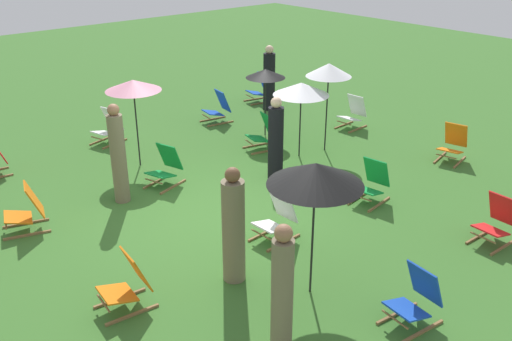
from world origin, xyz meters
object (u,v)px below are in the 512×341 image
at_px(deckchair_1, 264,133).
at_px(deckchair_6, 165,167).
at_px(umbrella_1, 266,74).
at_px(deckchair_13, 27,210).
at_px(umbrella_4, 301,89).
at_px(deckchair_0, 127,284).
at_px(person_3, 118,156).
at_px(umbrella_2, 133,85).
at_px(umbrella_3, 316,174).
at_px(person_1, 276,141).
at_px(deckchair_11, 109,127).
at_px(deckchair_8, 218,108).
at_px(deckchair_9, 372,183).
at_px(person_4, 282,292).
at_px(deckchair_2, 353,113).
at_px(deckchair_10, 497,222).
at_px(person_0, 269,80).
at_px(umbrella_0, 329,70).
at_px(deckchair_7, 453,144).
at_px(deckchair_4, 277,218).
at_px(person_2, 233,229).
at_px(deckchair_5, 260,89).
at_px(deckchair_3, 415,299).

height_order(deckchair_1, deckchair_6, same).
bearing_deg(deckchair_6, umbrella_1, 87.01).
distance_m(deckchair_13, umbrella_4, 5.96).
relative_size(deckchair_0, person_3, 0.44).
xyz_separation_m(umbrella_2, umbrella_3, (5.55, -0.45, 0.07)).
relative_size(umbrella_1, person_1, 0.96).
bearing_deg(deckchair_11, deckchair_8, 64.27).
bearing_deg(umbrella_4, deckchair_9, -12.30).
bearing_deg(deckchair_0, deckchair_6, 146.50).
height_order(person_1, person_4, person_4).
height_order(deckchair_1, person_1, person_1).
bearing_deg(deckchair_8, deckchair_13, -58.72).
bearing_deg(deckchair_2, deckchair_13, -94.87).
height_order(deckchair_1, deckchair_10, same).
bearing_deg(deckchair_13, person_0, 124.35).
height_order(deckchair_8, deckchair_10, same).
bearing_deg(deckchair_1, umbrella_0, 58.62).
relative_size(deckchair_6, deckchair_7, 1.02).
height_order(deckchair_4, deckchair_9, same).
bearing_deg(deckchair_2, person_2, -67.01).
bearing_deg(deckchair_11, deckchair_5, 76.02).
distance_m(deckchair_10, person_4, 4.43).
bearing_deg(umbrella_2, person_0, 103.11).
relative_size(umbrella_4, person_0, 0.94).
height_order(deckchair_10, umbrella_3, umbrella_3).
height_order(deckchair_3, deckchair_10, same).
bearing_deg(person_0, person_3, -12.22).
xyz_separation_m(deckchair_2, person_4, (4.75, -6.92, 0.48)).
relative_size(deckchair_5, deckchair_13, 0.97).
xyz_separation_m(deckchair_1, person_0, (-2.11, 2.06, 0.48)).
bearing_deg(person_1, umbrella_1, 80.17).
distance_m(deckchair_6, deckchair_7, 6.22).
height_order(deckchair_1, deckchair_13, same).
xyz_separation_m(umbrella_3, person_4, (0.58, -1.11, -0.99)).
bearing_deg(person_0, umbrella_1, 11.18).
distance_m(deckchair_1, deckchair_5, 3.70).
relative_size(umbrella_0, umbrella_1, 1.23).
bearing_deg(person_0, deckchair_13, -17.37).
relative_size(deckchair_2, deckchair_8, 1.00).
relative_size(deckchair_6, umbrella_4, 0.51).
distance_m(deckchair_2, deckchair_3, 7.62).
bearing_deg(person_1, deckchair_6, 174.38).
bearing_deg(deckchair_9, deckchair_7, 83.97).
bearing_deg(umbrella_1, deckchair_9, -12.23).
relative_size(deckchair_4, deckchair_8, 1.00).
bearing_deg(umbrella_0, umbrella_2, -118.51).
bearing_deg(person_1, deckchair_3, -83.47).
xyz_separation_m(deckchair_5, deckchair_11, (0.13, -4.88, 0.00)).
bearing_deg(umbrella_2, umbrella_0, 61.49).
distance_m(deckchair_3, deckchair_5, 10.04).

